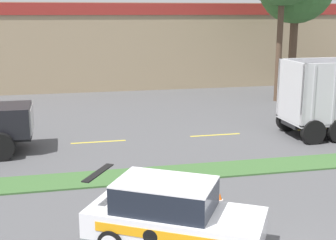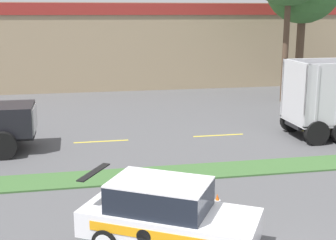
{
  "view_description": "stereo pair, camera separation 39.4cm",
  "coord_description": "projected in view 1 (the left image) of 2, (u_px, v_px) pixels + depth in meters",
  "views": [
    {
      "loc": [
        -4.03,
        -8.06,
        5.57
      ],
      "look_at": [
        -0.64,
        7.03,
        2.0
      ],
      "focal_mm": 50.0,
      "sensor_mm": 36.0,
      "label": 1
    },
    {
      "loc": [
        -3.64,
        -8.14,
        5.57
      ],
      "look_at": [
        -0.64,
        7.03,
        2.0
      ],
      "focal_mm": 50.0,
      "sensor_mm": 36.0,
      "label": 2
    }
  ],
  "objects": [
    {
      "name": "store_building_backdrop",
      "position": [
        92.0,
        43.0,
        38.46
      ],
      "size": [
        41.98,
        12.1,
        6.25
      ],
      "color": "#9E896B",
      "rests_on": "ground_plane"
    },
    {
      "name": "grass_verge",
      "position": [
        185.0,
        172.0,
        16.6
      ],
      "size": [
        120.0,
        1.58,
        0.06
      ],
      "primitive_type": "cube",
      "color": "#3D6633",
      "rests_on": "ground_plane"
    },
    {
      "name": "centre_line_4",
      "position": [
        98.0,
        142.0,
        20.59
      ],
      "size": [
        2.4,
        0.14,
        0.01
      ],
      "primitive_type": "cube",
      "color": "yellow",
      "rests_on": "ground_plane"
    },
    {
      "name": "traffic_cone",
      "position": [
        220.0,
        203.0,
        13.28
      ],
      "size": [
        0.44,
        0.44,
        0.58
      ],
      "color": "black",
      "rests_on": "ground_plane"
    },
    {
      "name": "centre_line_6",
      "position": [
        320.0,
        129.0,
        22.9
      ],
      "size": [
        2.4,
        0.14,
        0.01
      ],
      "primitive_type": "cube",
      "color": "yellow",
      "rests_on": "ground_plane"
    },
    {
      "name": "centre_line_5",
      "position": [
        215.0,
        135.0,
        21.74
      ],
      "size": [
        2.4,
        0.14,
        0.01
      ],
      "primitive_type": "cube",
      "color": "yellow",
      "rests_on": "ground_plane"
    },
    {
      "name": "rally_car",
      "position": [
        172.0,
        214.0,
        11.21
      ],
      "size": [
        4.51,
        3.66,
        1.7
      ],
      "color": "white",
      "rests_on": "ground_plane"
    }
  ]
}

